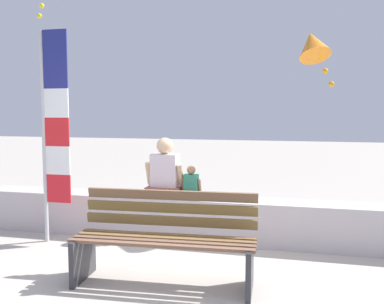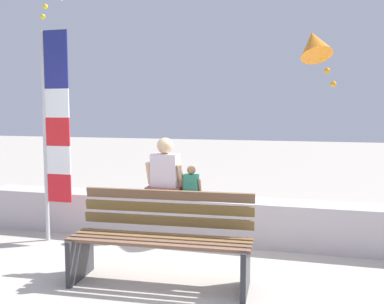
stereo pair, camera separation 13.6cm
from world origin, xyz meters
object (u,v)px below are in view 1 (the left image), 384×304
at_px(park_bench, 165,240).
at_px(kite_orange, 313,45).
at_px(person_adult, 165,173).
at_px(person_child, 191,185).
at_px(flag_banner, 52,125).

bearing_deg(park_bench, kite_orange, 59.09).
distance_m(person_adult, kite_orange, 2.69).
relative_size(person_adult, person_child, 1.87).
bearing_deg(person_child, person_adult, -179.93).
xyz_separation_m(park_bench, flag_banner, (-1.78, 0.93, 1.08)).
xyz_separation_m(person_child, flag_banner, (-1.66, -0.60, 0.79)).
bearing_deg(person_child, flag_banner, -160.20).
bearing_deg(flag_banner, person_adult, 24.68).
relative_size(person_adult, flag_banner, 0.29).
xyz_separation_m(park_bench, kite_orange, (1.41, 2.35, 2.17)).
distance_m(person_child, kite_orange, 2.55).
xyz_separation_m(person_adult, person_child, (0.36, 0.00, -0.14)).
bearing_deg(flag_banner, person_child, 19.80).
bearing_deg(person_child, kite_orange, 28.37).
height_order(person_adult, flag_banner, flag_banner).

